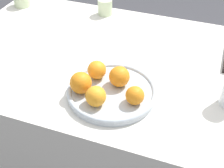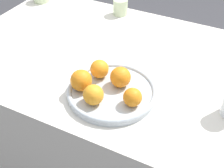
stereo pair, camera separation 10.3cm
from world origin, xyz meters
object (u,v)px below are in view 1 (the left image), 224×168
Objects in this scene: orange_1 at (96,96)px; orange_4 at (81,83)px; cup_0 at (105,7)px; orange_0 at (97,70)px; orange_3 at (118,76)px; fruit_platter at (112,92)px; orange_2 at (135,95)px.

orange_4 is at bearing 149.40° from orange_1.
orange_1 is 0.89× the size of cup_0.
orange_4 reaches higher than orange_0.
orange_3 reaches higher than orange_0.
fruit_platter is 5.02× the size of orange_2.
orange_4 is at bearing -177.75° from orange_2.
fruit_platter is 4.58× the size of orange_1.
orange_0 is 0.93× the size of orange_3.
orange_4 is (-0.11, -0.08, 0.00)m from orange_3.
orange_2 is at bearing -41.12° from orange_3.
orange_3 is (0.09, -0.01, 0.00)m from orange_0.
orange_2 is 0.83× the size of orange_4.
orange_0 is at bearing 153.72° from orange_2.
orange_3 is 0.95× the size of cup_0.
orange_0 is 0.88× the size of cup_0.
orange_3 reaches higher than cup_0.
orange_1 is 1.10× the size of orange_2.
orange_1 is at bearing -69.14° from orange_0.
orange_2 is (0.09, -0.03, 0.04)m from fruit_platter.
orange_4 is (-0.07, 0.04, 0.00)m from orange_1.
orange_2 is at bearing -19.41° from fruit_platter.
orange_2 reaches higher than fruit_platter.
orange_2 is at bearing 23.22° from orange_1.
orange_2 is 0.81× the size of cup_0.
orange_1 reaches higher than cup_0.
orange_1 is 0.91× the size of orange_4.
orange_0 is 0.99× the size of orange_1.
orange_4 reaches higher than cup_0.
orange_1 is 0.13m from orange_3.
orange_1 is (0.05, -0.13, 0.00)m from orange_0.
orange_3 is at bearing -64.44° from cup_0.
orange_3 is 0.97× the size of orange_4.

